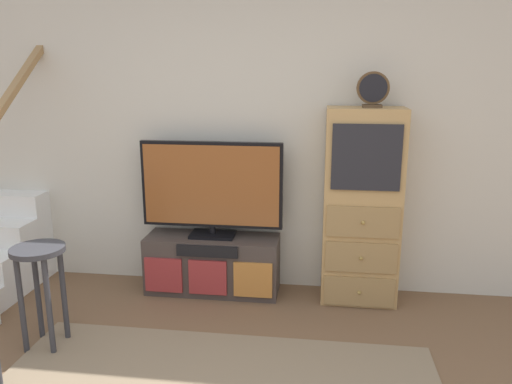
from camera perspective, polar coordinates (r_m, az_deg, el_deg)
back_wall at (r=4.08m, az=-0.35°, el=7.63°), size 6.40×0.12×2.70m
media_console at (r=4.15m, az=-5.00°, el=-8.25°), size 1.08×0.38×0.47m
television at (r=3.97m, az=-5.12°, el=0.57°), size 1.14×0.22×0.78m
side_cabinet at (r=3.91m, az=12.02°, el=-1.78°), size 0.58×0.38×1.52m
desk_clock at (r=3.76m, az=13.26°, el=11.36°), size 0.23×0.08×0.26m
bar_stool_far at (r=3.53m, az=-23.52°, el=-8.50°), size 0.34×0.34×0.69m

